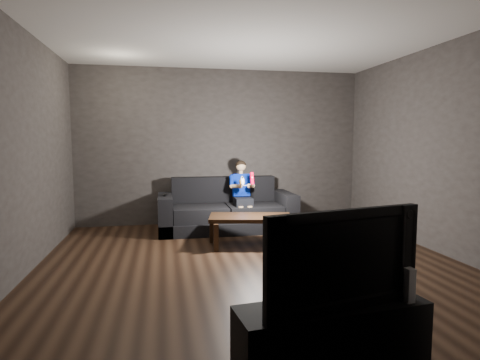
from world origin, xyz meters
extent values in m
plane|color=black|center=(0.00, 0.00, 0.00)|extent=(5.00, 5.00, 0.00)
cube|color=#342F2E|center=(0.00, 2.50, 1.35)|extent=(5.00, 0.04, 2.70)
cube|color=#342F2E|center=(0.00, -2.50, 1.35)|extent=(5.00, 0.04, 2.70)
cube|color=#342F2E|center=(-2.50, 0.00, 1.35)|extent=(0.04, 5.00, 2.70)
cube|color=#342F2E|center=(2.50, 0.00, 1.35)|extent=(0.04, 5.00, 2.70)
cube|color=beige|center=(0.00, 0.00, 2.70)|extent=(5.00, 5.00, 0.02)
cube|color=black|center=(-0.02, 1.84, 0.09)|extent=(2.19, 0.95, 0.19)
cube|color=black|center=(-0.45, 1.74, 0.30)|extent=(0.86, 0.67, 0.23)
cube|color=black|center=(0.42, 1.74, 0.30)|extent=(0.86, 0.67, 0.23)
cube|color=black|center=(-0.02, 2.20, 0.63)|extent=(1.75, 0.22, 0.43)
cube|color=black|center=(-1.00, 1.84, 0.30)|extent=(0.22, 0.95, 0.60)
cube|color=black|center=(0.97, 1.84, 0.30)|extent=(0.22, 0.95, 0.60)
cube|color=black|center=(0.23, 1.72, 0.48)|extent=(0.27, 0.35, 0.13)
cube|color=navy|center=(0.23, 1.91, 0.73)|extent=(0.27, 0.20, 0.38)
cube|color=#FF9B00|center=(0.23, 1.83, 0.78)|extent=(0.08, 0.08, 0.09)
cube|color=red|center=(0.23, 1.82, 0.78)|extent=(0.05, 0.05, 0.06)
cylinder|color=#E3B380|center=(0.23, 1.91, 0.94)|extent=(0.06, 0.06, 0.05)
sphere|color=#E3B380|center=(0.23, 1.91, 1.04)|extent=(0.16, 0.16, 0.16)
ellipsoid|color=black|center=(0.23, 1.92, 1.06)|extent=(0.17, 0.17, 0.15)
cylinder|color=navy|center=(0.06, 1.85, 0.80)|extent=(0.07, 0.21, 0.17)
cylinder|color=navy|center=(0.40, 1.85, 0.80)|extent=(0.07, 0.21, 0.17)
cylinder|color=#E3B380|center=(0.11, 1.70, 0.76)|extent=(0.13, 0.22, 0.09)
cylinder|color=#E3B380|center=(0.36, 1.70, 0.76)|extent=(0.13, 0.22, 0.09)
sphere|color=#E3B380|center=(0.16, 1.61, 0.75)|extent=(0.08, 0.08, 0.08)
sphere|color=#E3B380|center=(0.31, 1.61, 0.75)|extent=(0.08, 0.08, 0.08)
cylinder|color=#E3B380|center=(0.16, 1.54, 0.28)|extent=(0.08, 0.08, 0.31)
cylinder|color=#E3B380|center=(0.31, 1.54, 0.28)|extent=(0.08, 0.08, 0.31)
cube|color=#EE0028|center=(0.31, 1.42, 0.88)|extent=(0.05, 0.07, 0.19)
cube|color=maroon|center=(0.31, 1.40, 0.94)|extent=(0.03, 0.01, 0.03)
cylinder|color=white|center=(0.31, 1.40, 0.87)|extent=(0.02, 0.01, 0.02)
ellipsoid|color=white|center=(0.16, 1.42, 0.85)|extent=(0.07, 0.10, 0.15)
cylinder|color=black|center=(0.16, 1.39, 0.91)|extent=(0.03, 0.01, 0.03)
cube|color=black|center=(-1.00, 1.79, 0.61)|extent=(0.06, 0.16, 0.03)
cube|color=black|center=(-1.00, 1.84, 0.63)|extent=(0.02, 0.02, 0.00)
cube|color=black|center=(0.17, 0.86, 0.39)|extent=(1.23, 0.78, 0.05)
cube|color=black|center=(-0.35, 0.62, 0.18)|extent=(0.06, 0.06, 0.36)
cube|color=black|center=(0.69, 0.62, 0.18)|extent=(0.06, 0.06, 0.36)
cube|color=black|center=(-0.35, 1.09, 0.18)|extent=(0.06, 0.06, 0.36)
cube|color=black|center=(0.69, 1.09, 0.18)|extent=(0.06, 0.06, 0.36)
cube|color=black|center=(0.01, -2.27, 0.22)|extent=(1.27, 0.50, 0.44)
imported|color=black|center=(0.01, -2.27, 0.75)|extent=(1.08, 0.38, 0.62)
cube|color=white|center=(0.50, -2.27, 0.55)|extent=(0.07, 0.17, 0.22)
camera|label=1|loc=(-1.01, -4.54, 1.47)|focal=30.00mm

